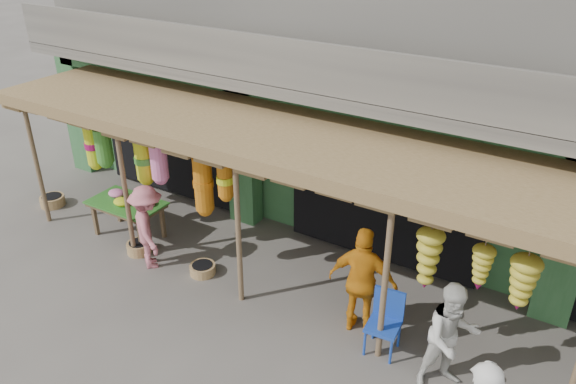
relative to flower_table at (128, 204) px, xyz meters
The scene contains 11 objects.
ground 4.65m from the flower_table, ahead, with size 80.00×80.00×0.00m, color #514C47.
building 6.99m from the flower_table, 44.88° to the left, with size 16.40×6.80×7.00m.
awning 4.83m from the flower_table, ahead, with size 14.00×2.70×2.79m.
flower_table is the anchor object (origin of this frame).
blue_chair 5.58m from the flower_table, ahead, with size 0.51×0.52×0.98m.
basket_left 2.49m from the flower_table, behind, with size 0.53×0.53×0.22m, color brown.
basket_mid 2.16m from the flower_table, ahead, with size 0.47×0.47×0.18m, color olive.
basket_right 0.92m from the flower_table, 32.80° to the right, with size 0.47×0.47×0.21m, color #936B44.
person_right 6.60m from the flower_table, ahead, with size 0.80×0.63×1.65m, color silver.
person_vendor 5.11m from the flower_table, ahead, with size 1.07×0.44×1.82m, color orange.
person_shopper 1.21m from the flower_table, 26.57° to the right, with size 1.03×0.59×1.60m, color #C46775.
Camera 1 is at (3.17, -6.25, 5.99)m, focal length 35.00 mm.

